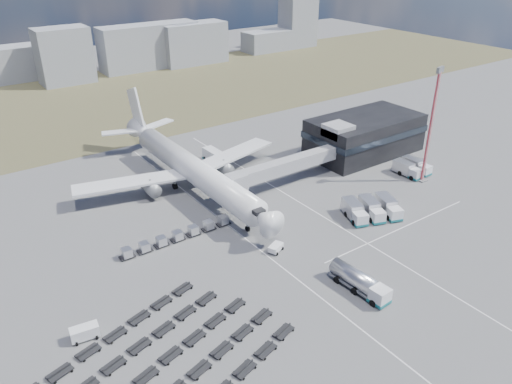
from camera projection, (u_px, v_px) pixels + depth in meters
ground at (275, 252)px, 92.34m from camera, size 420.00×420.00×0.00m
grass_strip at (82, 105)px, 172.07m from camera, size 420.00×90.00×0.01m
lane_markings at (305, 229)px, 99.54m from camera, size 47.12×110.00×0.01m
terminal at (364, 135)px, 131.88m from camera, size 30.40×16.40×11.00m
jet_bridge at (277, 169)px, 113.01m from camera, size 30.30×3.80×7.05m
airliner at (189, 167)px, 113.38m from camera, size 51.59×64.53×17.62m
skyline at (19, 61)px, 191.39m from camera, size 285.67×27.69×25.70m
fuel_tanker at (359, 282)px, 81.40m from camera, size 3.50×11.32×3.61m
pushback_tug at (276, 248)px, 92.13m from camera, size 3.49×2.80×1.40m
utility_van at (85, 333)px, 71.94m from camera, size 4.23×2.35×2.17m
catering_truck at (214, 157)px, 127.94m from camera, size 2.90×6.93×3.17m
service_trucks_near at (372, 209)px, 103.21m from camera, size 12.51×11.00×3.18m
service_trucks_far at (412, 168)px, 121.82m from camera, size 6.37×7.58×3.00m
uld_row at (178, 236)px, 95.20m from camera, size 23.18×1.89×1.80m
baggage_dollies at (161, 366)px, 67.23m from camera, size 38.27×29.24×0.81m
floodlight_mast at (431, 127)px, 112.92m from camera, size 2.59×2.09×27.11m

